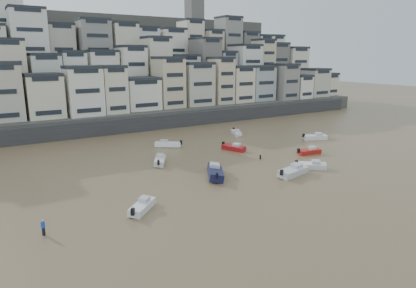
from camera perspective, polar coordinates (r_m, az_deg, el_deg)
ground at (r=36.27m, az=19.08°, el=-16.73°), size 400.00×400.00×0.00m
harbor_wall at (r=92.51m, az=-9.11°, el=3.25°), size 140.00×3.00×3.50m
hillside at (r=130.24m, az=-14.36°, el=10.89°), size 141.04×66.00×50.00m
boat_a at (r=57.87m, az=12.96°, el=-3.94°), size 6.58×3.29×1.72m
boat_b at (r=62.10m, az=15.63°, el=-3.07°), size 4.95×4.51×1.38m
boat_c at (r=55.77m, az=1.12°, el=-4.15°), size 5.39×7.24×1.91m
boat_d at (r=71.23m, az=15.30°, el=-0.96°), size 5.23×2.49×1.37m
boat_e at (r=71.56m, az=3.96°, el=-0.41°), size 3.34×5.58×1.45m
boat_f at (r=63.07m, az=-7.43°, el=-2.37°), size 4.27×5.70×1.51m
boat_g at (r=83.89m, az=16.16°, el=1.16°), size 5.84×3.95×1.52m
boat_h at (r=74.53m, az=-6.18°, el=0.13°), size 5.67×4.73×1.53m
boat_i at (r=85.65m, az=4.36°, el=1.86°), size 3.39×5.34×1.39m
boat_j at (r=44.78m, az=-10.12°, el=-9.20°), size 4.94×4.85×1.42m
person_blue at (r=41.89m, az=-24.02°, el=-11.62°), size 0.44×0.44×1.74m
person_pink at (r=65.93m, az=8.07°, el=-1.59°), size 0.44×0.44×1.74m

